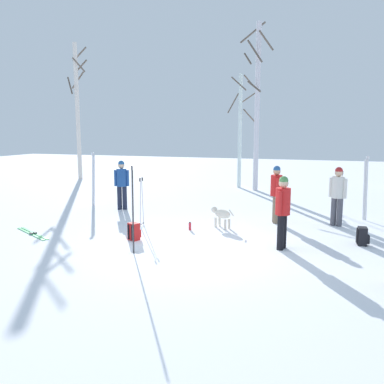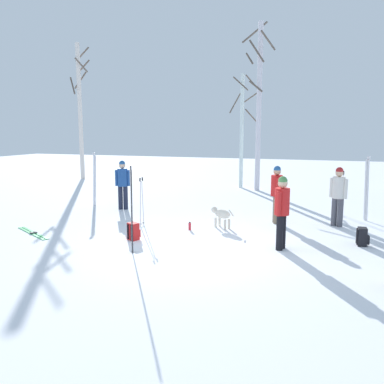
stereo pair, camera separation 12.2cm
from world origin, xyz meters
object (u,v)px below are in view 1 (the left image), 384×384
person_1 (338,192)px  birch_tree_1 (240,128)px  person_4 (276,190)px  ski_pair_lying_0 (33,233)px  ski_pair_planted_0 (133,210)px  water_bottle_0 (190,226)px  birch_tree_0 (78,109)px  birch_tree_2 (257,104)px  ski_pair_planted_1 (93,180)px  ski_poles_0 (341,192)px  person_2 (122,182)px  backpack_1 (363,236)px  backpack_0 (134,232)px  ski_pair_planted_2 (366,189)px  dog (221,214)px  ski_poles_1 (142,200)px  person_3 (283,208)px

person_1 → birch_tree_1: size_ratio=0.32×
person_4 → ski_pair_lying_0: size_ratio=1.06×
person_1 → ski_pair_planted_0: size_ratio=0.86×
ski_pair_lying_0 → birch_tree_1: bearing=71.5°
ski_pair_planted_0 → water_bottle_0: ski_pair_planted_0 is taller
person_1 → birch_tree_0: (-13.56, 7.22, 2.94)m
birch_tree_1 → birch_tree_2: size_ratio=0.70×
ski_pair_planted_1 → ski_poles_0: 8.60m
ski_pair_planted_0 → ski_pair_planted_1: ski_pair_planted_0 is taller
person_1 → ski_pair_planted_1: ski_pair_planted_1 is taller
ski_pair_planted_0 → birch_tree_0: size_ratio=0.27×
person_2 → backpack_1: bearing=-15.1°
person_4 → ski_pair_planted_0: size_ratio=0.86×
backpack_0 → person_1: bearing=33.4°
backpack_1 → birch_tree_1: birch_tree_1 is taller
ski_pair_planted_2 → birch_tree_2: bearing=129.8°
ski_pair_planted_1 → birch_tree_1: bearing=57.3°
person_2 → ski_pair_planted_1: 1.32m
person_1 → ski_pair_lying_0: bearing=-155.3°
person_2 → dog: size_ratio=2.18×
person_1 → ski_pair_planted_2: ski_pair_planted_2 is taller
water_bottle_0 → birch_tree_0: (-9.69, 9.05, 3.81)m
ski_pair_lying_0 → birch_tree_1: 11.30m
ski_poles_1 → ski_pair_planted_2: bearing=25.1°
ski_pair_lying_0 → ski_poles_1: size_ratio=1.14×
person_3 → backpack_1: 2.19m
backpack_0 → birch_tree_2: (1.49, 9.37, 3.72)m
dog → ski_pair_lying_0: 5.18m
ski_poles_1 → backpack_1: 5.92m
person_3 → birch_tree_2: 9.67m
person_2 → person_3: same height
backpack_1 → birch_tree_0: (-14.11, 9.10, 3.70)m
person_1 → birch_tree_2: birch_tree_2 is taller
ski_pair_planted_0 → ski_poles_1: 2.59m
backpack_1 → water_bottle_0: bearing=179.4°
birch_tree_0 → birch_tree_1: birch_tree_0 is taller
ski_pair_lying_0 → ski_poles_1: 3.06m
person_4 → ski_pair_planted_1: size_ratio=0.88×
person_3 → ski_poles_0: 4.59m
ski_pair_lying_0 → birch_tree_2: bearing=65.9°
person_2 → water_bottle_0: person_2 is taller
person_1 → backpack_1: bearing=-73.6°
person_3 → water_bottle_0: person_3 is taller
ski_pair_planted_1 → backpack_0: bearing=-46.5°
ski_poles_0 → backpack_1: (0.39, -3.42, -0.56)m
ski_pair_planted_0 → ski_pair_planted_2: 7.44m
person_1 → ski_pair_planted_2: 1.35m
person_3 → ski_pair_planted_1: bearing=155.4°
person_3 → ski_pair_planted_2: (2.10, 3.88, 0.00)m
person_2 → person_1: bearing=-1.4°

